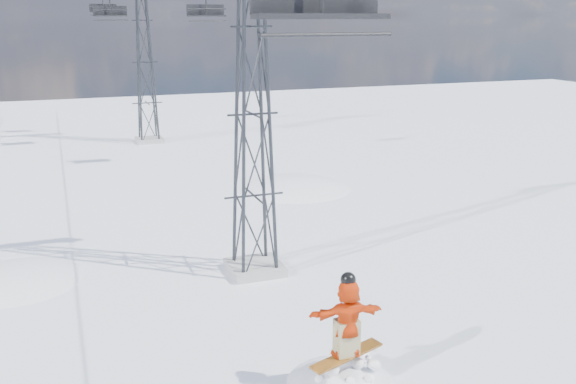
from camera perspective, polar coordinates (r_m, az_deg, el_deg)
name	(u,v)px	position (r m, az deg, el deg)	size (l,w,h in m)	color
snow_terrain	(88,360)	(37.77, -17.33, -14.10)	(39.00, 37.00, 22.00)	white
lift_tower_near	(253,115)	(20.98, -3.15, 6.84)	(5.20, 1.80, 11.43)	#999999
lift_tower_far	(145,63)	(45.36, -12.60, 11.14)	(5.20, 1.80, 11.43)	#999999
lift_chair_near	(320,1)	(9.88, 2.85, 16.62)	(2.06, 0.59, 2.55)	black
lift_chair_mid	(206,12)	(36.51, -7.30, 15.63)	(2.09, 0.60, 2.59)	black
lift_chair_far	(110,12)	(43.24, -15.52, 15.16)	(2.09, 0.60, 2.59)	black
lift_chair_extra	(103,9)	(48.38, -16.10, 15.38)	(1.85, 0.53, 2.29)	black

